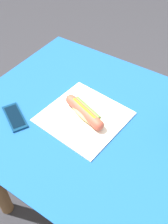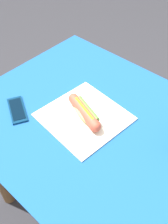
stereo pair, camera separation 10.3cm
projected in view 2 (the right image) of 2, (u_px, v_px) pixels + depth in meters
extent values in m
plane|color=#2D2D33|center=(89.00, 202.00, 1.59)|extent=(6.00, 6.00, 0.00)
cylinder|color=brown|center=(77.00, 104.00, 1.66)|extent=(0.07, 0.07, 0.72)
cube|color=brown|center=(91.00, 121.00, 1.06)|extent=(0.91, 0.76, 0.03)
cube|color=#19519E|center=(91.00, 118.00, 1.05)|extent=(0.97, 0.82, 0.00)
cube|color=silver|center=(84.00, 117.00, 1.05)|extent=(0.33, 0.32, 0.01)
ellipsoid|color=#E5BC75|center=(84.00, 113.00, 1.03)|extent=(0.17, 0.10, 0.04)
cylinder|color=#BC4C38|center=(84.00, 112.00, 1.03)|extent=(0.18, 0.09, 0.04)
sphere|color=#BC4C38|center=(96.00, 126.00, 0.98)|extent=(0.04, 0.04, 0.04)
sphere|color=#BC4C38|center=(73.00, 98.00, 1.08)|extent=(0.04, 0.04, 0.04)
cube|color=yellow|center=(84.00, 108.00, 1.01)|extent=(0.13, 0.05, 0.00)
cylinder|color=#568433|center=(87.00, 109.00, 1.03)|extent=(0.14, 0.06, 0.02)
cube|color=#0A2D4C|center=(17.00, 110.00, 1.07)|extent=(0.16, 0.12, 0.01)
cube|color=black|center=(17.00, 109.00, 1.07)|extent=(0.13, 0.10, 0.00)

